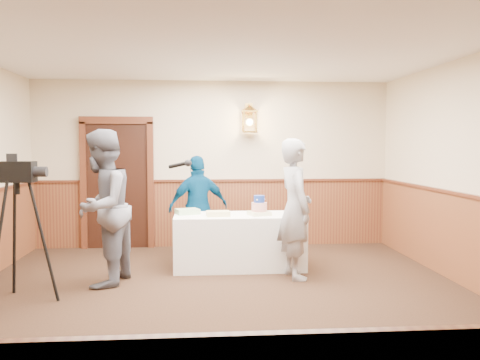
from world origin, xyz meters
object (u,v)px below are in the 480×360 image
object	(u,v)px
sheet_cake_green	(187,211)
assistant_p	(198,207)
interviewer	(102,208)
sheet_cake_yellow	(218,214)
tiered_cake	(259,207)
tv_camera_rig	(19,239)
baker	(295,209)
display_table	(239,241)

from	to	relation	value
sheet_cake_green	assistant_p	world-z (taller)	assistant_p
sheet_cake_green	interviewer	distance (m)	1.35
sheet_cake_yellow	interviewer	distance (m)	1.59
interviewer	assistant_p	size ratio (longest dim) A/B	1.23
tiered_cake	assistant_p	xyz separation A→B (m)	(-0.84, 0.71, -0.08)
interviewer	tv_camera_rig	size ratio (longest dim) A/B	1.24
baker	sheet_cake_green	bearing A→B (deg)	53.97
display_table	baker	world-z (taller)	baker
tiered_cake	assistant_p	size ratio (longest dim) A/B	0.21
sheet_cake_green	interviewer	xyz separation A→B (m)	(-1.02, -0.87, 0.17)
baker	tv_camera_rig	xyz separation A→B (m)	(-3.20, -0.77, -0.21)
assistant_p	tiered_cake	bearing A→B (deg)	122.58
display_table	assistant_p	bearing A→B (deg)	131.51
display_table	tiered_cake	world-z (taller)	tiered_cake
display_table	sheet_cake_yellow	bearing A→B (deg)	-160.32
sheet_cake_yellow	tiered_cake	bearing A→B (deg)	2.79
display_table	tiered_cake	size ratio (longest dim) A/B	5.41
sheet_cake_green	baker	world-z (taller)	baker
display_table	baker	bearing A→B (deg)	-41.26
assistant_p	display_table	bearing A→B (deg)	114.43
sheet_cake_green	interviewer	size ratio (longest dim) A/B	0.16
tv_camera_rig	tiered_cake	bearing A→B (deg)	25.68
assistant_p	tv_camera_rig	xyz separation A→B (m)	(-1.96, -2.00, -0.09)
display_table	sheet_cake_green	xyz separation A→B (m)	(-0.72, 0.12, 0.41)
tiered_cake	interviewer	bearing A→B (deg)	-161.71
sheet_cake_yellow	interviewer	bearing A→B (deg)	-156.17
display_table	tiered_cake	xyz separation A→B (m)	(0.28, -0.08, 0.48)
interviewer	baker	size ratio (longest dim) A/B	1.06
display_table	assistant_p	xyz separation A→B (m)	(-0.56, 0.64, 0.41)
display_table	sheet_cake_yellow	size ratio (longest dim) A/B	5.71
baker	assistant_p	size ratio (longest dim) A/B	1.16
display_table	assistant_p	size ratio (longest dim) A/B	1.15
display_table	baker	distance (m)	1.05
sheet_cake_green	interviewer	bearing A→B (deg)	-139.66
sheet_cake_green	tv_camera_rig	size ratio (longest dim) A/B	0.20
tiered_cake	interviewer	xyz separation A→B (m)	(-2.02, -0.67, 0.10)
sheet_cake_green	baker	distance (m)	1.58
tiered_cake	sheet_cake_yellow	world-z (taller)	tiered_cake
interviewer	tv_camera_rig	xyz separation A→B (m)	(-0.78, -0.62, -0.26)
tiered_cake	tv_camera_rig	bearing A→B (deg)	-155.30
sheet_cake_yellow	assistant_p	xyz separation A→B (m)	(-0.27, 0.74, -0.00)
baker	tv_camera_rig	bearing A→B (deg)	94.65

